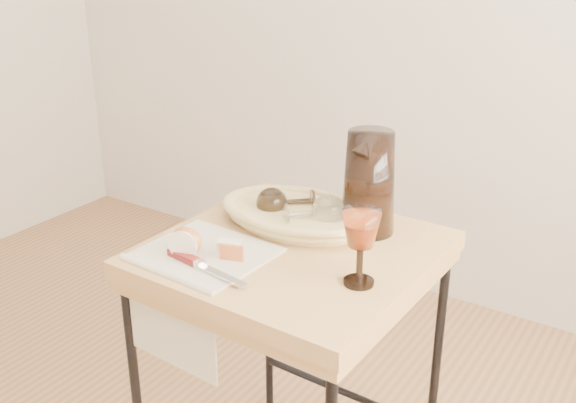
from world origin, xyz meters
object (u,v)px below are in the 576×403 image
Objects in this scene: goblet_lying_b at (310,213)px; apple_half at (186,241)px; pitcher at (369,182)px; wine_goblet at (360,248)px; goblet_lying_a at (289,202)px; tea_towel at (205,253)px; bread_basket at (297,216)px; side_table at (292,382)px; table_knife at (203,265)px.

goblet_lying_b is 1.84× the size of apple_half.
wine_goblet is at bearing -57.72° from pitcher.
apple_half is at bearing -168.03° from goblet_lying_b.
pitcher is at bearing 113.57° from wine_goblet.
goblet_lying_b is at bearing 113.90° from goblet_lying_a.
bread_basket reaches higher than tea_towel.
tea_towel is 0.28m from goblet_lying_a.
side_table is 3.43× the size of table_knife.
apple_half is 0.08m from table_knife.
wine_goblet is 0.35m from table_knife.
wine_goblet is at bearing 31.77° from table_knife.
side_table is at bearing 83.73° from goblet_lying_a.
pitcher reaches higher than table_knife.
goblet_lying_b is at bearing 61.27° from tea_towel.
goblet_lying_b is at bearing 144.06° from wine_goblet.
bread_basket is 0.20m from pitcher.
side_table is at bearing 28.66° from apple_half.
goblet_lying_a is 0.33m from table_knife.
bread_basket is 0.06m from goblet_lying_b.
wine_goblet is at bearing 14.37° from tea_towel.
pitcher is at bearing 58.66° from side_table.
wine_goblet reaches higher than goblet_lying_a.
tea_towel is 1.66× the size of wine_goblet.
wine_goblet is 0.40m from apple_half.
wine_goblet is at bearing -19.18° from side_table.
table_knife is at bearing -51.14° from tea_towel.
table_knife is (-0.10, -0.21, 0.41)m from side_table.
pitcher is at bearing 153.11° from goblet_lying_a.
wine_goblet is at bearing 104.76° from goblet_lying_a.
tea_towel is at bearing -112.90° from bread_basket.
goblet_lying_a is 0.31m from apple_half.
goblet_lying_a reaches higher than side_table.
apple_half is (-0.38, -0.11, -0.04)m from wine_goblet.
pitcher reaches higher than goblet_lying_a.
goblet_lying_a is at bearing 149.89° from bread_basket.
goblet_lying_a is (-0.03, 0.02, 0.03)m from bread_basket.
apple_half is at bearing 164.10° from table_knife.
goblet_lying_b reaches higher than goblet_lying_a.
wine_goblet is 0.74× the size of table_knife.
pitcher is 1.29× the size of table_knife.
side_table is 10.52× the size of apple_half.
tea_towel is at bearing -168.53° from wine_goblet.
goblet_lying_b reaches higher than tea_towel.
goblet_lying_b is 0.46× the size of pitcher.
wine_goblet reaches higher than table_knife.
table_knife is (-0.31, -0.14, -0.07)m from wine_goblet.
pitcher reaches higher than bread_basket.
tea_towel is at bearing -167.22° from goblet_lying_b.
side_table is 0.56m from pitcher.
side_table is 0.50m from apple_half.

